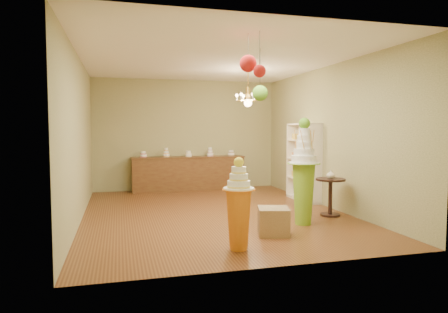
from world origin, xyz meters
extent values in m
plane|color=brown|center=(0.00, 0.00, 0.00)|extent=(6.50, 6.50, 0.00)
plane|color=white|center=(0.00, 0.00, 3.00)|extent=(6.50, 6.50, 0.00)
cube|color=#9A9868|center=(0.00, 3.25, 1.50)|extent=(5.00, 0.04, 3.00)
cube|color=#9A9868|center=(0.00, -3.25, 1.50)|extent=(5.00, 0.04, 3.00)
cube|color=#9A9868|center=(-2.50, 0.00, 1.50)|extent=(0.04, 6.50, 3.00)
cube|color=#9A9868|center=(2.50, 0.00, 1.50)|extent=(0.04, 6.50, 3.00)
cone|color=#7AB227|center=(1.29, -1.35, 0.53)|extent=(0.49, 0.49, 1.06)
cylinder|color=white|center=(1.29, -1.35, 1.08)|extent=(0.66, 0.66, 0.03)
cylinder|color=white|center=(1.29, -1.35, 1.15)|extent=(0.54, 0.54, 0.12)
cylinder|color=white|center=(1.29, -1.35, 1.27)|extent=(0.44, 0.44, 0.12)
cylinder|color=white|center=(1.29, -1.35, 1.39)|extent=(0.36, 0.36, 0.12)
cylinder|color=white|center=(1.29, -1.35, 1.51)|extent=(0.30, 0.30, 0.12)
cylinder|color=white|center=(1.29, -1.35, 1.62)|extent=(0.24, 0.24, 0.12)
sphere|color=#589C21|center=(1.29, -1.35, 1.76)|extent=(0.20, 0.20, 0.20)
cone|color=orange|center=(-0.23, -2.46, 0.42)|extent=(0.46, 0.46, 0.83)
cylinder|color=white|center=(-0.23, -2.46, 0.85)|extent=(0.56, 0.56, 0.03)
cylinder|color=white|center=(-0.23, -2.46, 0.91)|extent=(0.42, 0.42, 0.10)
cylinder|color=white|center=(-0.23, -2.46, 1.01)|extent=(0.33, 0.33, 0.10)
cylinder|color=white|center=(-0.23, -2.46, 1.11)|extent=(0.27, 0.27, 0.10)
sphere|color=yellow|center=(-0.23, -2.46, 1.22)|extent=(0.14, 0.14, 0.14)
cube|color=#937850|center=(0.53, -1.86, 0.21)|extent=(0.58, 0.58, 0.43)
cube|color=brown|center=(0.00, 2.97, 0.45)|extent=(3.00, 0.50, 0.90)
cube|color=brown|center=(0.00, 2.97, 0.91)|extent=(3.04, 0.54, 0.03)
cylinder|color=white|center=(-1.20, 2.97, 1.00)|extent=(0.18, 0.18, 0.16)
cylinder|color=white|center=(-0.60, 2.97, 1.04)|extent=(0.18, 0.18, 0.24)
cylinder|color=white|center=(0.00, 2.97, 1.00)|extent=(0.18, 0.18, 0.16)
cylinder|color=white|center=(0.60, 2.97, 1.04)|extent=(0.18, 0.18, 0.24)
cylinder|color=white|center=(1.20, 2.97, 1.00)|extent=(0.18, 0.18, 0.16)
cube|color=white|center=(2.48, 0.80, 0.90)|extent=(0.04, 1.20, 1.80)
cube|color=white|center=(2.32, 0.80, 0.50)|extent=(0.30, 1.14, 0.03)
cube|color=white|center=(2.32, 0.80, 0.95)|extent=(0.30, 1.14, 0.03)
cube|color=white|center=(2.32, 0.80, 1.40)|extent=(0.30, 1.14, 0.03)
cylinder|color=black|center=(2.10, -0.85, 0.02)|extent=(0.48, 0.48, 0.04)
cylinder|color=black|center=(2.10, -0.85, 0.35)|extent=(0.10, 0.10, 0.70)
cylinder|color=black|center=(2.10, -0.85, 0.70)|extent=(0.71, 0.71, 0.04)
imported|color=white|center=(2.10, -0.85, 0.80)|extent=(0.18, 0.18, 0.16)
cylinder|color=#403A2E|center=(-0.05, -2.30, 2.79)|extent=(0.01, 0.01, 0.42)
sphere|color=red|center=(-0.05, -2.30, 2.58)|extent=(0.24, 0.24, 0.24)
cylinder|color=#403A2E|center=(0.48, -1.35, 2.63)|extent=(0.01, 0.01, 0.74)
sphere|color=#589C21|center=(0.48, -1.35, 2.26)|extent=(0.26, 0.26, 0.26)
cylinder|color=#403A2E|center=(0.06, -2.47, 2.73)|extent=(0.01, 0.01, 0.54)
sphere|color=red|center=(0.06, -2.47, 2.46)|extent=(0.17, 0.17, 0.17)
cylinder|color=gold|center=(0.99, 0.86, 2.75)|extent=(0.02, 0.02, 0.50)
cylinder|color=gold|center=(0.99, 0.86, 2.45)|extent=(0.10, 0.10, 0.30)
sphere|color=#E6B27E|center=(0.99, 0.86, 2.25)|extent=(0.18, 0.18, 0.18)
camera|label=1|loc=(-1.81, -7.66, 1.68)|focal=32.00mm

